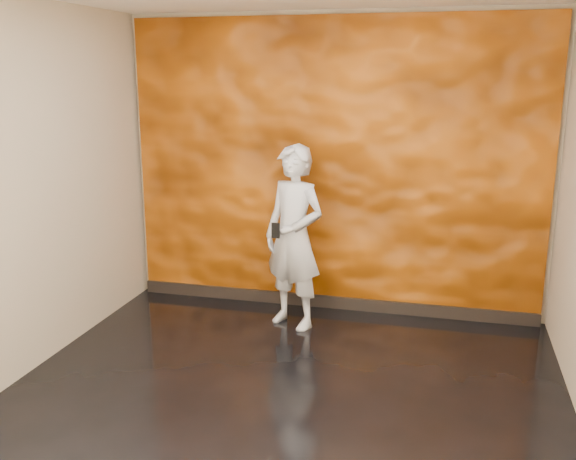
{
  "coord_description": "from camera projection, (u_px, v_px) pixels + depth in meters",
  "views": [
    {
      "loc": [
        1.07,
        -3.94,
        2.27
      ],
      "look_at": [
        -0.16,
        0.89,
        1.03
      ],
      "focal_mm": 40.0,
      "sensor_mm": 36.0,
      "label": 1
    }
  ],
  "objects": [
    {
      "name": "man",
      "position": [
        294.0,
        237.0,
        5.7
      ],
      "size": [
        0.71,
        0.61,
        1.65
      ],
      "primitive_type": "imported",
      "rotation": [
        0.0,
        0.0,
        -0.43
      ],
      "color": "#9498A3",
      "rests_on": "ground"
    },
    {
      "name": "phone",
      "position": [
        276.0,
        230.0,
        5.49
      ],
      "size": [
        0.07,
        0.02,
        0.13
      ],
      "primitive_type": "cube",
      "rotation": [
        0.0,
        0.0,
        -0.06
      ],
      "color": "black",
      "rests_on": "man"
    },
    {
      "name": "room",
      "position": [
        278.0,
        208.0,
        4.17
      ],
      "size": [
        4.02,
        4.02,
        2.81
      ],
      "color": "black",
      "rests_on": "ground"
    },
    {
      "name": "feature_wall",
      "position": [
        333.0,
        168.0,
        6.02
      ],
      "size": [
        3.9,
        0.06,
        2.75
      ],
      "primitive_type": "cube",
      "color": "#CD5F0B",
      "rests_on": "ground"
    },
    {
      "name": "baseboard",
      "position": [
        330.0,
        302.0,
        6.3
      ],
      "size": [
        3.9,
        0.04,
        0.12
      ],
      "primitive_type": "cube",
      "color": "black",
      "rests_on": "ground"
    }
  ]
}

